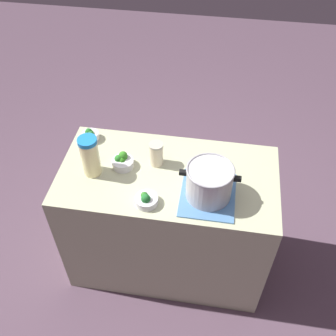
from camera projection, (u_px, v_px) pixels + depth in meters
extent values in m
plane|color=#574151|center=(168.00, 257.00, 2.86)|extent=(8.00, 8.00, 0.00)
cube|color=#ADB38D|center=(168.00, 221.00, 2.55)|extent=(1.26, 0.66, 0.89)
cube|color=#4D7CB0|center=(208.00, 195.00, 2.12)|extent=(0.29, 0.35, 0.01)
cylinder|color=#B7B7BC|center=(209.00, 183.00, 2.05)|extent=(0.24, 0.24, 0.19)
torus|color=#99999E|center=(211.00, 170.00, 1.98)|extent=(0.25, 0.25, 0.01)
cube|color=black|center=(237.00, 179.00, 1.99)|extent=(0.04, 0.02, 0.02)
cube|color=black|center=(183.00, 173.00, 2.02)|extent=(0.04, 0.02, 0.02)
cylinder|color=#F9E8A4|center=(90.00, 158.00, 2.16)|extent=(0.10, 0.10, 0.23)
cylinder|color=#1A72BE|center=(87.00, 141.00, 2.07)|extent=(0.11, 0.11, 0.02)
ellipsoid|color=yellow|center=(86.00, 151.00, 2.13)|extent=(0.04, 0.04, 0.01)
cylinder|color=beige|center=(156.00, 155.00, 2.24)|extent=(0.08, 0.08, 0.14)
cylinder|color=#B2AD99|center=(156.00, 145.00, 2.19)|extent=(0.08, 0.08, 0.01)
cylinder|color=silver|center=(91.00, 136.00, 2.42)|extent=(0.10, 0.10, 0.05)
ellipsoid|color=#36761D|center=(90.00, 134.00, 2.41)|extent=(0.05, 0.05, 0.05)
ellipsoid|color=#236B24|center=(89.00, 132.00, 2.40)|extent=(0.05, 0.05, 0.05)
ellipsoid|color=#2E8236|center=(91.00, 135.00, 2.40)|extent=(0.05, 0.05, 0.06)
cylinder|color=silver|center=(146.00, 200.00, 2.07)|extent=(0.12, 0.12, 0.04)
ellipsoid|color=#1F692A|center=(146.00, 199.00, 2.04)|extent=(0.05, 0.05, 0.06)
ellipsoid|color=#2F7426|center=(144.00, 196.00, 2.07)|extent=(0.04, 0.04, 0.04)
cylinder|color=silver|center=(123.00, 163.00, 2.26)|extent=(0.12, 0.12, 0.05)
ellipsoid|color=#297726|center=(118.00, 159.00, 2.24)|extent=(0.04, 0.04, 0.05)
ellipsoid|color=#2D7A1B|center=(122.00, 161.00, 2.24)|extent=(0.04, 0.04, 0.05)
ellipsoid|color=#307C20|center=(123.00, 156.00, 2.25)|extent=(0.05, 0.05, 0.06)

